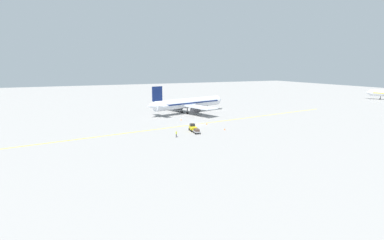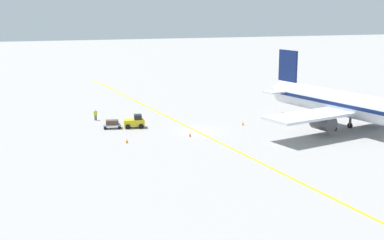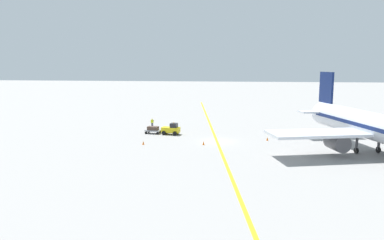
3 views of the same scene
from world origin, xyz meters
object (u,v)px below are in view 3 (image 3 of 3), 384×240
(baggage_tug_white, at_px, (171,129))
(traffic_cone_by_wingtip, at_px, (267,139))
(ground_crew_worker, at_px, (152,122))
(traffic_cone_mid_apron, at_px, (143,143))
(airplane_at_gate, at_px, (376,128))
(traffic_cone_near_nose, at_px, (204,143))
(baggage_cart_trailing, at_px, (153,129))

(baggage_tug_white, distance_m, traffic_cone_by_wingtip, 16.16)
(ground_crew_worker, height_order, traffic_cone_mid_apron, ground_crew_worker)
(airplane_at_gate, bearing_deg, traffic_cone_near_nose, -9.42)
(traffic_cone_mid_apron, bearing_deg, traffic_cone_by_wingtip, -163.80)
(traffic_cone_mid_apron, distance_m, traffic_cone_by_wingtip, 19.28)
(baggage_cart_trailing, height_order, traffic_cone_mid_apron, baggage_cart_trailing)
(traffic_cone_near_nose, relative_size, traffic_cone_by_wingtip, 1.00)
(baggage_cart_trailing, xyz_separation_m, traffic_cone_by_wingtip, (-19.11, 3.54, -0.49))
(baggage_tug_white, relative_size, traffic_cone_near_nose, 5.76)
(baggage_cart_trailing, xyz_separation_m, traffic_cone_near_nose, (-9.51, 7.98, -0.49))
(airplane_at_gate, height_order, traffic_cone_mid_apron, airplane_at_gate)
(baggage_tug_white, bearing_deg, ground_crew_worker, -54.16)
(baggage_tug_white, xyz_separation_m, ground_crew_worker, (4.94, -6.84, 0.01))
(traffic_cone_near_nose, bearing_deg, traffic_cone_mid_apron, 5.99)
(airplane_at_gate, relative_size, traffic_cone_near_nose, 63.59)
(traffic_cone_near_nose, height_order, traffic_cone_by_wingtip, same)
(airplane_at_gate, relative_size, baggage_tug_white, 11.05)
(ground_crew_worker, height_order, traffic_cone_by_wingtip, ground_crew_worker)
(baggage_tug_white, xyz_separation_m, traffic_cone_by_wingtip, (-15.84, 3.12, -0.63))
(baggage_cart_trailing, xyz_separation_m, traffic_cone_mid_apron, (-0.60, 8.91, -0.49))
(airplane_at_gate, distance_m, traffic_cone_near_nose, 23.35)
(ground_crew_worker, xyz_separation_m, traffic_cone_by_wingtip, (-20.79, 9.96, -0.63))
(traffic_cone_mid_apron, bearing_deg, traffic_cone_near_nose, -174.01)
(baggage_cart_trailing, bearing_deg, traffic_cone_mid_apron, 93.85)
(baggage_tug_white, height_order, traffic_cone_near_nose, baggage_tug_white)
(airplane_at_gate, distance_m, baggage_cart_trailing, 34.50)
(baggage_cart_trailing, xyz_separation_m, ground_crew_worker, (1.67, -6.42, 0.15))
(ground_crew_worker, distance_m, traffic_cone_near_nose, 18.25)
(baggage_tug_white, relative_size, traffic_cone_by_wingtip, 5.76)
(baggage_tug_white, distance_m, ground_crew_worker, 8.44)
(baggage_tug_white, relative_size, ground_crew_worker, 1.88)
(traffic_cone_mid_apron, relative_size, traffic_cone_by_wingtip, 1.00)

